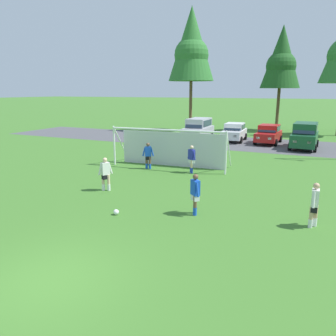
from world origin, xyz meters
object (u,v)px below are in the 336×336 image
object	(u,v)px
player_defender_far	(106,174)
player_winger_right	(314,205)
soccer_goal	(171,147)
player_striker_near	(148,156)
player_winger_left	(192,159)
soccer_ball	(116,212)
parked_car_slot_center_left	(269,134)
parked_car_slot_left	(234,132)
player_midfield_center	(195,194)
parked_car_slot_far_left	(198,129)
parked_car_slot_center	(305,135)

from	to	relation	value
player_defender_far	player_winger_right	world-z (taller)	same
soccer_goal	player_striker_near	xyz separation A→B (m)	(-1.05, -1.15, -0.47)
player_defender_far	player_winger_left	world-z (taller)	same
soccer_ball	player_winger_left	xyz separation A→B (m)	(0.29, 7.64, 0.71)
player_winger_left	parked_car_slot_center_left	distance (m)	13.66
soccer_ball	player_defender_far	world-z (taller)	player_defender_far
player_winger_left	parked_car_slot_left	bearing A→B (deg)	92.98
player_striker_near	player_defender_far	distance (m)	4.95
player_midfield_center	parked_car_slot_far_left	distance (m)	19.79
player_midfield_center	soccer_goal	bearing A→B (deg)	120.54
parked_car_slot_far_left	parked_car_slot_left	distance (m)	3.48
parked_car_slot_center_left	parked_car_slot_left	bearing A→B (deg)	176.46
player_winger_right	parked_car_slot_center	size ratio (longest dim) A/B	0.35
soccer_goal	parked_car_slot_center	world-z (taller)	soccer_goal
player_striker_near	player_midfield_center	xyz separation A→B (m)	(5.34, -6.12, 0.00)
player_winger_left	parked_car_slot_far_left	distance (m)	13.03
player_winger_left	parked_car_slot_left	world-z (taller)	parked_car_slot_left
player_defender_far	parked_car_slot_center	world-z (taller)	parked_car_slot_center
soccer_ball	player_winger_left	distance (m)	7.68
player_winger_left	player_striker_near	bearing A→B (deg)	-176.66
player_striker_near	parked_car_slot_far_left	distance (m)	12.63
parked_car_slot_center_left	player_defender_far	bearing A→B (deg)	-105.35
parked_car_slot_left	parked_car_slot_center_left	xyz separation A→B (m)	(3.25, -0.20, 0.00)
soccer_ball	player_winger_left	size ratio (longest dim) A/B	0.13
player_striker_near	player_winger_left	size ratio (longest dim) A/B	1.00
player_winger_right	player_defender_far	bearing A→B (deg)	176.33
soccer_ball	parked_car_slot_center_left	xyz separation A→B (m)	(2.83, 21.06, 0.77)
player_winger_left	soccer_goal	bearing A→B (deg)	151.02
player_winger_right	parked_car_slot_center	bearing A→B (deg)	93.56
parked_car_slot_far_left	parked_car_slot_center	bearing A→B (deg)	-3.43
parked_car_slot_far_left	parked_car_slot_center	world-z (taller)	same
player_midfield_center	parked_car_slot_center_left	world-z (taller)	parked_car_slot_center_left
soccer_goal	parked_car_slot_center	distance (m)	13.17
player_winger_left	parked_car_slot_far_left	world-z (taller)	parked_car_slot_far_left
player_striker_near	parked_car_slot_left	world-z (taller)	parked_car_slot_left
parked_car_slot_left	parked_car_slot_center	bearing A→B (deg)	-15.65
soccer_ball	parked_car_slot_center_left	size ratio (longest dim) A/B	0.05
parked_car_slot_left	player_winger_left	bearing A→B (deg)	-87.02
player_striker_near	parked_car_slot_far_left	bearing A→B (deg)	95.18
parked_car_slot_center	player_midfield_center	bearing A→B (deg)	-99.96
soccer_goal	parked_car_slot_left	world-z (taller)	soccer_goal
soccer_ball	parked_car_slot_left	distance (m)	21.28
player_winger_right	parked_car_slot_left	bearing A→B (deg)	111.19
soccer_goal	player_winger_right	size ratio (longest dim) A/B	4.60
player_striker_near	parked_car_slot_left	distance (m)	13.95
player_winger_left	parked_car_slot_center	bearing A→B (deg)	64.29
player_defender_far	parked_car_slot_far_left	world-z (taller)	parked_car_slot_far_left
player_winger_left	parked_car_slot_center_left	bearing A→B (deg)	79.26
player_striker_near	player_defender_far	size ratio (longest dim) A/B	1.00
soccer_ball	player_defender_far	xyz separation A→B (m)	(-2.25, 2.54, 0.71)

